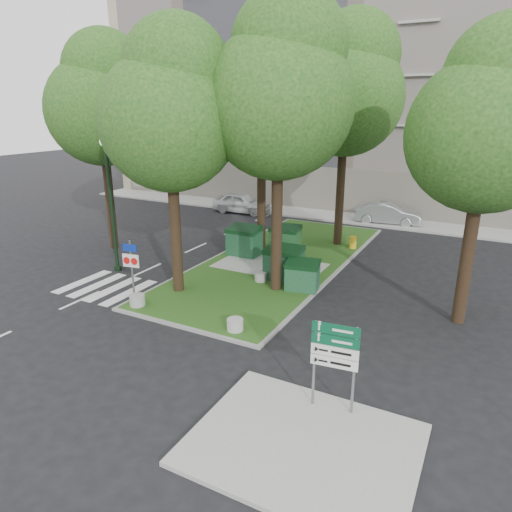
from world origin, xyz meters
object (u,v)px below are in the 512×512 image
Objects in this scene: tree_median_far at (348,86)px; dumpster_b at (285,239)px; tree_median_near_left at (171,107)px; tree_median_mid at (264,114)px; bollard_mid at (261,276)px; dumpster_d at (302,275)px; litter_bin at (353,242)px; street_lamp at (110,188)px; bollard_left at (137,300)px; directional_sign at (335,353)px; car_white at (242,203)px; car_silver at (388,214)px; dumpster_c at (284,263)px; bollard_right at (235,324)px; traffic_sign_pole at (131,262)px; tree_median_near_right at (282,88)px; tree_street_right at (491,119)px; tree_street_left at (102,100)px; dumpster_a at (244,241)px.

tree_median_far is 8.25m from dumpster_b.
tree_median_near_left reaches higher than tree_median_mid.
dumpster_d is at bearing -1.94° from bollard_mid.
litter_bin is 0.11× the size of street_lamp.
litter_bin is (3.00, 2.17, -0.35)m from dumpster_b.
directional_sign is at bearing -16.21° from bollard_left.
car_white is (-0.85, 13.35, -3.15)m from street_lamp.
bollard_mid is at bearing 56.46° from bollard_left.
tree_median_near_left is 17.75m from car_silver.
dumpster_c is at bearing -51.11° from tree_median_mid.
dumpster_d is (2.80, -4.45, -0.07)m from dumpster_b.
dumpster_c reaches higher than bollard_right.
dumpster_c reaches higher than dumpster_b.
dumpster_c reaches higher than dumpster_d.
car_white is at bearing 95.47° from traffic_sign_pole.
tree_median_near_right is 1.15× the size of tree_median_mid.
tree_median_far is 2.84× the size of car_silver.
bollard_mid is (0.84, -4.39, -0.48)m from dumpster_b.
tree_median_near_left is at bearing -166.61° from tree_street_right.
car_white is at bearing 79.99° from tree_street_left.
tree_street_right reaches higher than street_lamp.
tree_median_near_right is at bearing 29.74° from tree_median_near_left.
street_lamp is at bearing 169.79° from tree_median_near_left.
tree_median_mid is at bearing -136.85° from tree_median_far.
car_white is (-8.91, 16.18, 0.40)m from bollard_right.
tree_median_near_left is at bearing -117.13° from litter_bin.
tree_street_left is 14.18m from bollard_right.
tree_median_near_right is 2.70× the size of car_white.
tree_median_far is 16.15m from directional_sign.
tree_street_right is 15.64m from car_silver.
dumpster_d is (4.40, -2.94, -0.12)m from dumpster_a.
tree_street_right is 2.37× the size of car_white.
dumpster_d is at bearing 28.29° from tree_median_near_left.
street_lamp is at bearing 150.11° from directional_sign.
dumpster_a is 1.06× the size of dumpster_b.
dumpster_a reaches higher than dumpster_d.
dumpster_d is (11.41, -1.13, -6.92)m from tree_street_left.
traffic_sign_pole is (-2.96, -8.18, 0.75)m from dumpster_b.
traffic_sign_pole is at bearing -103.19° from tree_median_mid.
tree_median_near_left is 1.71× the size of street_lamp.
dumpster_c is 2.96× the size of bollard_right.
tree_median_near_left is 7.83m from tree_street_left.
tree_median_near_left is at bearing 155.82° from car_silver.
tree_median_far is (3.70, 9.50, 1.00)m from tree_median_near_left.
bollard_mid is at bearing -49.07° from dumpster_a.
tree_median_near_left is 17.94× the size of bollard_left.
car_white is at bearing 143.36° from tree_street_right.
tree_median_near_left reaches higher than dumpster_c.
car_white is at bearing 92.28° from car_silver.
tree_median_far reaches higher than tree_median_near_right.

